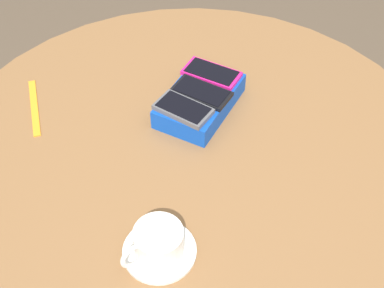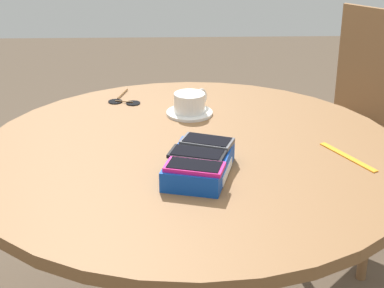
{
  "view_description": "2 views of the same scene",
  "coord_description": "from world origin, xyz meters",
  "px_view_note": "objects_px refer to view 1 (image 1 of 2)",
  "views": [
    {
      "loc": [
        0.77,
        0.18,
        1.58
      ],
      "look_at": [
        0.0,
        0.0,
        0.75
      ],
      "focal_mm": 50.0,
      "sensor_mm": 36.0,
      "label": 1
    },
    {
      "loc": [
        -1.5,
        0.04,
        1.41
      ],
      "look_at": [
        0.0,
        0.0,
        0.75
      ],
      "focal_mm": 60.0,
      "sensor_mm": 36.0,
      "label": 2
    }
  ],
  "objects_px": {
    "saucer": "(159,251)",
    "coffee_cup": "(157,242)",
    "lanyard_strap": "(34,107)",
    "phone_gray": "(183,109)",
    "phone_box": "(200,101)",
    "round_table": "(192,177)",
    "phone_black": "(201,92)",
    "phone_magenta": "(212,73)"
  },
  "relations": [
    {
      "from": "phone_magenta",
      "to": "phone_box",
      "type": "bearing_deg",
      "value": -10.84
    },
    {
      "from": "phone_gray",
      "to": "lanyard_strap",
      "type": "bearing_deg",
      "value": -87.27
    },
    {
      "from": "phone_magenta",
      "to": "round_table",
      "type": "bearing_deg",
      "value": -0.01
    },
    {
      "from": "saucer",
      "to": "coffee_cup",
      "type": "distance_m",
      "value": 0.03
    },
    {
      "from": "lanyard_strap",
      "to": "round_table",
      "type": "bearing_deg",
      "value": 82.8
    },
    {
      "from": "phone_black",
      "to": "lanyard_strap",
      "type": "bearing_deg",
      "value": -77.81
    },
    {
      "from": "phone_box",
      "to": "lanyard_strap",
      "type": "relative_size",
      "value": 1.25
    },
    {
      "from": "phone_black",
      "to": "saucer",
      "type": "xyz_separation_m",
      "value": [
        0.4,
        0.01,
        -0.05
      ]
    },
    {
      "from": "phone_box",
      "to": "phone_gray",
      "type": "xyz_separation_m",
      "value": [
        0.07,
        -0.02,
        0.03
      ]
    },
    {
      "from": "round_table",
      "to": "phone_gray",
      "type": "xyz_separation_m",
      "value": [
        -0.07,
        -0.04,
        0.14
      ]
    },
    {
      "from": "round_table",
      "to": "phone_black",
      "type": "height_order",
      "value": "phone_black"
    },
    {
      "from": "lanyard_strap",
      "to": "phone_gray",
      "type": "bearing_deg",
      "value": 92.73
    },
    {
      "from": "round_table",
      "to": "coffee_cup",
      "type": "bearing_deg",
      "value": -0.6
    },
    {
      "from": "phone_box",
      "to": "lanyard_strap",
      "type": "distance_m",
      "value": 0.39
    },
    {
      "from": "phone_magenta",
      "to": "saucer",
      "type": "bearing_deg",
      "value": -0.11
    },
    {
      "from": "coffee_cup",
      "to": "lanyard_strap",
      "type": "distance_m",
      "value": 0.5
    },
    {
      "from": "phone_magenta",
      "to": "phone_gray",
      "type": "xyz_separation_m",
      "value": [
        0.14,
        -0.04,
        0.0
      ]
    },
    {
      "from": "phone_box",
      "to": "coffee_cup",
      "type": "xyz_separation_m",
      "value": [
        0.4,
        0.01,
        0.01
      ]
    },
    {
      "from": "round_table",
      "to": "coffee_cup",
      "type": "relative_size",
      "value": 10.41
    },
    {
      "from": "coffee_cup",
      "to": "round_table",
      "type": "bearing_deg",
      "value": 179.4
    },
    {
      "from": "round_table",
      "to": "saucer",
      "type": "relative_size",
      "value": 8.24
    },
    {
      "from": "lanyard_strap",
      "to": "phone_black",
      "type": "bearing_deg",
      "value": 102.19
    },
    {
      "from": "saucer",
      "to": "round_table",
      "type": "bearing_deg",
      "value": 179.81
    },
    {
      "from": "round_table",
      "to": "phone_box",
      "type": "distance_m",
      "value": 0.18
    },
    {
      "from": "phone_box",
      "to": "phone_magenta",
      "type": "height_order",
      "value": "phone_magenta"
    },
    {
      "from": "phone_black",
      "to": "saucer",
      "type": "height_order",
      "value": "phone_black"
    },
    {
      "from": "round_table",
      "to": "phone_black",
      "type": "xyz_separation_m",
      "value": [
        -0.13,
        -0.01,
        0.14
      ]
    },
    {
      "from": "round_table",
      "to": "phone_box",
      "type": "xyz_separation_m",
      "value": [
        -0.14,
        -0.01,
        0.11
      ]
    },
    {
      "from": "phone_box",
      "to": "phone_gray",
      "type": "height_order",
      "value": "phone_gray"
    },
    {
      "from": "phone_box",
      "to": "phone_black",
      "type": "relative_size",
      "value": 1.69
    },
    {
      "from": "phone_box",
      "to": "saucer",
      "type": "height_order",
      "value": "phone_box"
    },
    {
      "from": "coffee_cup",
      "to": "lanyard_strap",
      "type": "xyz_separation_m",
      "value": [
        -0.32,
        -0.39,
        -0.04
      ]
    },
    {
      "from": "phone_box",
      "to": "phone_gray",
      "type": "distance_m",
      "value": 0.08
    },
    {
      "from": "phone_magenta",
      "to": "saucer",
      "type": "relative_size",
      "value": 1.06
    },
    {
      "from": "round_table",
      "to": "phone_box",
      "type": "height_order",
      "value": "phone_box"
    },
    {
      "from": "round_table",
      "to": "lanyard_strap",
      "type": "distance_m",
      "value": 0.41
    },
    {
      "from": "phone_magenta",
      "to": "phone_gray",
      "type": "bearing_deg",
      "value": -14.41
    },
    {
      "from": "phone_magenta",
      "to": "coffee_cup",
      "type": "relative_size",
      "value": 1.34
    },
    {
      "from": "phone_magenta",
      "to": "saucer",
      "type": "height_order",
      "value": "phone_magenta"
    },
    {
      "from": "phone_magenta",
      "to": "phone_black",
      "type": "relative_size",
      "value": 1.0
    },
    {
      "from": "phone_box",
      "to": "phone_black",
      "type": "distance_m",
      "value": 0.03
    },
    {
      "from": "phone_box",
      "to": "phone_gray",
      "type": "relative_size",
      "value": 1.77
    }
  ]
}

